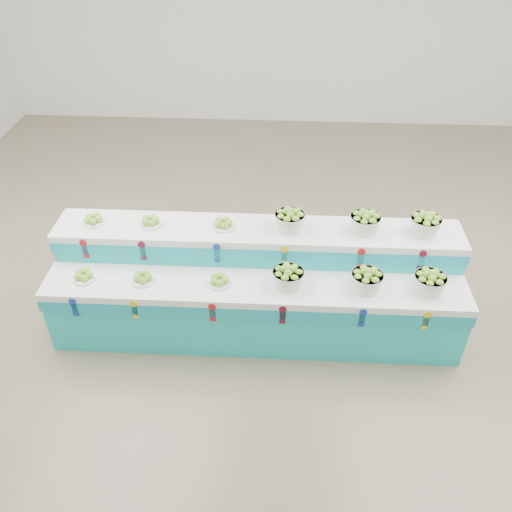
# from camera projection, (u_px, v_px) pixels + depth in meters

# --- Properties ---
(ground) EXTENTS (10.00, 10.00, 0.00)m
(ground) POSITION_uv_depth(u_px,v_px,m) (289.00, 305.00, 5.67)
(ground) COLOR #70634E
(ground) RESTS_ON ground
(back_wall) EXTENTS (10.00, 0.00, 10.00)m
(back_wall) POSITION_uv_depth(u_px,v_px,m) (296.00, 2.00, 8.43)
(back_wall) COLOR silver
(back_wall) RESTS_ON ground
(display_stand) EXTENTS (3.95, 1.03, 1.02)m
(display_stand) POSITION_uv_depth(u_px,v_px,m) (256.00, 285.00, 5.15)
(display_stand) COLOR #1EC3C2
(display_stand) RESTS_ON ground
(plate_lower_left) EXTENTS (0.22, 0.22, 0.10)m
(plate_lower_left) POSITION_uv_depth(u_px,v_px,m) (84.00, 275.00, 4.87)
(plate_lower_left) COLOR white
(plate_lower_left) RESTS_ON display_stand
(plate_lower_mid) EXTENTS (0.22, 0.22, 0.10)m
(plate_lower_mid) POSITION_uv_depth(u_px,v_px,m) (143.00, 277.00, 4.84)
(plate_lower_mid) COLOR white
(plate_lower_mid) RESTS_ON display_stand
(plate_lower_right) EXTENTS (0.22, 0.22, 0.10)m
(plate_lower_right) POSITION_uv_depth(u_px,v_px,m) (219.00, 280.00, 4.81)
(plate_lower_right) COLOR white
(plate_lower_right) RESTS_ON display_stand
(basket_lower_left) EXTENTS (0.29, 0.29, 0.22)m
(basket_lower_left) POSITION_uv_depth(u_px,v_px,m) (288.00, 277.00, 4.75)
(basket_lower_left) COLOR silver
(basket_lower_left) RESTS_ON display_stand
(basket_lower_mid) EXTENTS (0.29, 0.29, 0.22)m
(basket_lower_mid) POSITION_uv_depth(u_px,v_px,m) (367.00, 280.00, 4.72)
(basket_lower_mid) COLOR silver
(basket_lower_mid) RESTS_ON display_stand
(basket_lower_right) EXTENTS (0.29, 0.29, 0.22)m
(basket_lower_right) POSITION_uv_depth(u_px,v_px,m) (430.00, 282.00, 4.69)
(basket_lower_right) COLOR silver
(basket_lower_right) RESTS_ON display_stand
(plate_upper_left) EXTENTS (0.22, 0.22, 0.10)m
(plate_upper_left) POSITION_uv_depth(u_px,v_px,m) (93.00, 219.00, 5.07)
(plate_upper_left) COLOR white
(plate_upper_left) RESTS_ON display_stand
(plate_upper_mid) EXTENTS (0.22, 0.22, 0.10)m
(plate_upper_mid) POSITION_uv_depth(u_px,v_px,m) (150.00, 221.00, 5.05)
(plate_upper_mid) COLOR white
(plate_upper_mid) RESTS_ON display_stand
(plate_upper_right) EXTENTS (0.22, 0.22, 0.10)m
(plate_upper_right) POSITION_uv_depth(u_px,v_px,m) (223.00, 223.00, 5.02)
(plate_upper_right) COLOR white
(plate_upper_right) RESTS_ON display_stand
(basket_upper_left) EXTENTS (0.29, 0.29, 0.22)m
(basket_upper_left) POSITION_uv_depth(u_px,v_px,m) (290.00, 220.00, 4.95)
(basket_upper_left) COLOR silver
(basket_upper_left) RESTS_ON display_stand
(basket_upper_mid) EXTENTS (0.29, 0.29, 0.22)m
(basket_upper_mid) POSITION_uv_depth(u_px,v_px,m) (365.00, 222.00, 4.92)
(basket_upper_mid) COLOR silver
(basket_upper_mid) RESTS_ON display_stand
(basket_upper_right) EXTENTS (0.29, 0.29, 0.22)m
(basket_upper_right) POSITION_uv_depth(u_px,v_px,m) (425.00, 224.00, 4.90)
(basket_upper_right) COLOR silver
(basket_upper_right) RESTS_ON display_stand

